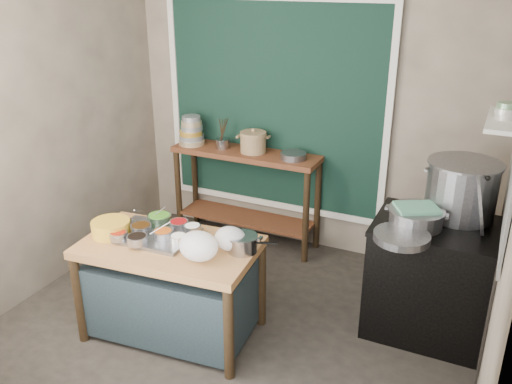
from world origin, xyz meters
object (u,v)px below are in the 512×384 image
at_px(condiment_tray, 153,234).
at_px(saucepan, 242,243).
at_px(yellow_basin, 111,228).
at_px(steamer, 416,217).
at_px(back_counter, 246,197).
at_px(stock_pot, 462,189).
at_px(prep_table, 172,289).
at_px(ceramic_crock, 253,143).
at_px(utensil_cup, 223,143).
at_px(stove_block, 434,281).

relative_size(condiment_tray, saucepan, 2.73).
distance_m(yellow_basin, steamer, 2.19).
bearing_deg(yellow_basin, back_counter, 79.83).
distance_m(stock_pot, steamer, 0.42).
distance_m(prep_table, condiment_tray, 0.43).
bearing_deg(yellow_basin, ceramic_crock, 77.27).
xyz_separation_m(prep_table, stock_pot, (1.82, 1.06, 0.71)).
distance_m(prep_table, utensil_cup, 1.75).
bearing_deg(stock_pot, saucepan, -144.01).
xyz_separation_m(yellow_basin, utensil_cup, (0.05, 1.64, 0.19)).
relative_size(yellow_basin, ceramic_crock, 1.08).
distance_m(prep_table, saucepan, 0.69).
height_order(stock_pot, steamer, stock_pot).
height_order(stove_block, condiment_tray, stove_block).
distance_m(back_counter, saucepan, 1.65).
bearing_deg(stock_pot, steamer, -129.71).
bearing_deg(yellow_basin, saucepan, 10.53).
xyz_separation_m(prep_table, condiment_tray, (-0.17, 0.05, 0.39)).
relative_size(back_counter, condiment_tray, 2.41).
bearing_deg(yellow_basin, stove_block, 22.52).
height_order(utensil_cup, stock_pot, stock_pot).
xyz_separation_m(back_counter, utensil_cup, (-0.25, 0.00, 0.52)).
bearing_deg(prep_table, steamer, 20.67).
relative_size(back_counter, saucepan, 6.58).
height_order(utensil_cup, steamer, utensil_cup).
height_order(prep_table, utensil_cup, utensil_cup).
distance_m(stove_block, steamer, 0.55).
xyz_separation_m(prep_table, yellow_basin, (-0.46, -0.06, 0.43)).
distance_m(stove_block, saucepan, 1.47).
height_order(utensil_cup, ceramic_crock, ceramic_crock).
bearing_deg(stock_pot, back_counter, 165.43).
bearing_deg(yellow_basin, utensil_cup, 88.39).
xyz_separation_m(back_counter, ceramic_crock, (0.08, 0.00, 0.56)).
height_order(back_counter, saucepan, back_counter).
height_order(stove_block, steamer, steamer).
xyz_separation_m(condiment_tray, ceramic_crock, (0.08, 1.53, 0.27)).
xyz_separation_m(ceramic_crock, steamer, (1.65, -0.82, -0.09)).
xyz_separation_m(yellow_basin, steamer, (2.02, 0.82, 0.14)).
bearing_deg(stove_block, prep_table, -153.90).
bearing_deg(steamer, ceramic_crock, 153.53).
relative_size(back_counter, yellow_basin, 5.12).
xyz_separation_m(prep_table, ceramic_crock, (-0.09, 1.58, 0.66)).
relative_size(stove_block, yellow_basin, 3.18).
relative_size(back_counter, ceramic_crock, 5.53).
distance_m(prep_table, back_counter, 1.59).
height_order(condiment_tray, ceramic_crock, ceramic_crock).
xyz_separation_m(yellow_basin, stock_pot, (2.28, 1.12, 0.28)).
bearing_deg(ceramic_crock, utensil_cup, 179.73).
bearing_deg(utensil_cup, prep_table, -75.39).
xyz_separation_m(back_counter, steamer, (1.73, -0.82, 0.47)).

